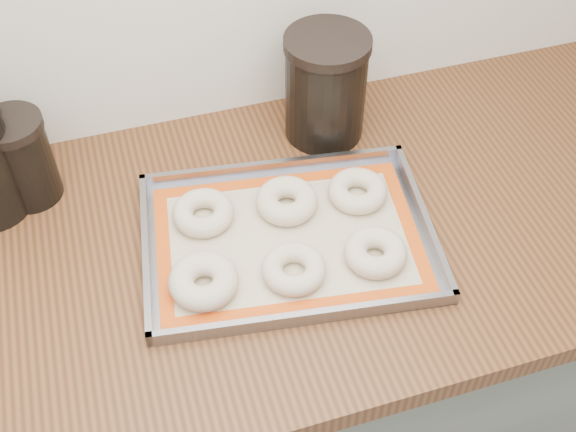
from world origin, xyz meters
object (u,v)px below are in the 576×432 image
object	(u,v)px
bagel_front_right	(375,252)
bagel_back_left	(203,213)
bagel_front_left	(204,281)
bagel_front_mid	(294,269)
bagel_back_right	(358,191)
baking_tray	(288,238)
bagel_back_mid	(287,201)
canister_mid	(22,159)
canister_right	(326,87)

from	to	relation	value
bagel_front_right	bagel_back_left	distance (m)	0.29
bagel_front_left	bagel_front_mid	size ratio (longest dim) A/B	1.07
bagel_front_left	bagel_back_right	xyz separation A→B (m)	(0.29, 0.11, -0.00)
baking_tray	bagel_front_mid	distance (m)	0.08
bagel_front_right	bagel_back_mid	size ratio (longest dim) A/B	0.96
bagel_back_right	canister_mid	xyz separation A→B (m)	(-0.52, 0.18, 0.06)
bagel_front_right	canister_right	xyz separation A→B (m)	(0.03, 0.32, 0.08)
bagel_back_mid	canister_right	world-z (taller)	canister_right
baking_tray	bagel_back_mid	size ratio (longest dim) A/B	4.89
bagel_front_mid	baking_tray	bearing A→B (deg)	79.74
baking_tray	bagel_back_left	distance (m)	0.15
bagel_front_left	bagel_front_right	size ratio (longest dim) A/B	1.08
bagel_back_left	bagel_back_mid	bearing A→B (deg)	-6.73
baking_tray	canister_right	world-z (taller)	canister_right
bagel_front_mid	bagel_front_right	bearing A→B (deg)	-3.27
bagel_back_right	bagel_back_mid	bearing A→B (deg)	174.54
canister_mid	canister_right	size ratio (longest dim) A/B	0.80
bagel_front_mid	bagel_back_right	distance (m)	0.20
bagel_front_right	bagel_back_left	size ratio (longest dim) A/B	0.98
bagel_front_left	bagel_back_mid	size ratio (longest dim) A/B	1.03
bagel_front_mid	bagel_back_left	distance (m)	0.19
canister_mid	canister_right	bearing A→B (deg)	0.78
bagel_back_left	bagel_back_right	size ratio (longest dim) A/B	1.01
bagel_front_right	bagel_back_right	xyz separation A→B (m)	(0.02, 0.13, -0.00)
bagel_back_right	baking_tray	bearing A→B (deg)	-158.96
baking_tray	bagel_back_right	size ratio (longest dim) A/B	5.04
baking_tray	bagel_back_mid	xyz separation A→B (m)	(0.02, 0.06, 0.02)
baking_tray	bagel_front_left	distance (m)	0.16
bagel_front_mid	bagel_back_right	size ratio (longest dim) A/B	0.99
bagel_back_mid	bagel_front_left	bearing A→B (deg)	-143.97
bagel_front_left	bagel_back_right	distance (m)	0.31
bagel_back_left	canister_right	xyz separation A→B (m)	(0.26, 0.16, 0.08)
bagel_front_mid	bagel_back_mid	distance (m)	0.14
bagel_front_left	bagel_back_right	bearing A→B (deg)	20.95
bagel_front_left	bagel_back_left	distance (m)	0.14
baking_tray	canister_right	size ratio (longest dim) A/B	2.48
bagel_back_left	bagel_back_right	world-z (taller)	same
bagel_front_left	canister_right	xyz separation A→B (m)	(0.29, 0.29, 0.08)
bagel_back_left	canister_right	size ratio (longest dim) A/B	0.50
bagel_back_left	bagel_back_mid	xyz separation A→B (m)	(0.14, -0.02, 0.00)
baking_tray	bagel_front_mid	size ratio (longest dim) A/B	5.07
baking_tray	bagel_back_right	world-z (taller)	bagel_back_right
bagel_back_left	bagel_front_left	bearing A→B (deg)	-102.34
bagel_back_right	canister_mid	distance (m)	0.55
baking_tray	canister_mid	size ratio (longest dim) A/B	3.12
bagel_front_mid	bagel_back_mid	bearing A→B (deg)	77.31
baking_tray	bagel_front_right	xyz separation A→B (m)	(0.12, -0.08, 0.02)
bagel_front_left	canister_right	bearing A→B (deg)	45.21
baking_tray	bagel_back_left	bearing A→B (deg)	145.87
bagel_front_mid	canister_right	xyz separation A→B (m)	(0.16, 0.31, 0.08)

